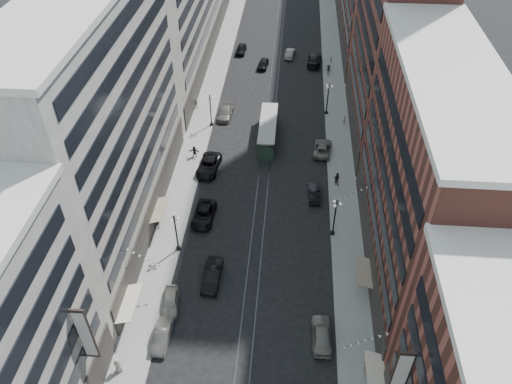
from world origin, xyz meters
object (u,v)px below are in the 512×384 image
(pedestrian_4, at_px, (366,368))
(lamppost_se_far, at_px, (335,216))
(car_10, at_px, (314,193))
(car_11, at_px, (322,148))
(streetcar, at_px, (268,132))
(car_2, at_px, (204,214))
(lamppost_sw_mid, at_px, (211,109))
(car_7, at_px, (209,165))
(pedestrian_extra_0, at_px, (331,58))
(car_9, at_px, (241,49))
(pedestrian_9, at_px, (328,70))
(pedestrian_6, at_px, (196,104))
(pedestrian_8, at_px, (344,120))
(lamppost_sw_far, at_px, (176,232))
(pedestrian_7, at_px, (337,179))
(lamppost_se_mid, at_px, (328,98))
(car_extra_0, at_px, (171,302))
(car_12, at_px, (314,60))
(car_4, at_px, (322,334))
(car_1, at_px, (162,336))
(pedestrian_5, at_px, (194,151))
(car_5, at_px, (212,275))
(pedestrian_1, at_px, (118,365))
(car_13, at_px, (263,64))
(pedestrian_2, at_px, (157,223))
(car_14, at_px, (290,53))

(pedestrian_4, bearing_deg, lamppost_se_far, -3.88)
(car_10, distance_m, car_11, 10.43)
(streetcar, xyz_separation_m, car_2, (-7.00, -18.33, -0.69))
(lamppost_sw_mid, height_order, car_7, lamppost_sw_mid)
(car_2, bearing_deg, pedestrian_extra_0, 71.34)
(car_9, relative_size, pedestrian_9, 2.38)
(streetcar, distance_m, pedestrian_6, 14.91)
(pedestrian_8, xyz_separation_m, pedestrian_extra_0, (-1.30, 21.99, -0.10))
(lamppost_sw_far, xyz_separation_m, car_10, (16.19, 10.90, -2.40))
(pedestrian_7, height_order, pedestrian_9, pedestrian_9)
(lamppost_se_mid, relative_size, pedestrian_9, 2.91)
(pedestrian_6, relative_size, car_extra_0, 0.40)
(car_12, bearing_deg, lamppost_sw_mid, 59.64)
(lamppost_sw_mid, height_order, car_12, lamppost_sw_mid)
(car_9, bearing_deg, car_2, -86.59)
(car_2, bearing_deg, car_4, -46.04)
(car_1, relative_size, car_9, 0.95)
(lamppost_sw_far, distance_m, pedestrian_5, 18.67)
(car_4, bearing_deg, pedestrian_8, -97.70)
(car_10, bearing_deg, car_9, -73.26)
(car_5, distance_m, car_10, 19.01)
(pedestrian_4, height_order, pedestrian_8, pedestrian_4)
(car_2, bearing_deg, pedestrian_6, 104.30)
(lamppost_se_far, height_order, pedestrian_1, lamppost_se_far)
(car_10, xyz_separation_m, pedestrian_8, (4.92, 17.99, 0.32))
(pedestrian_5, height_order, car_extra_0, pedestrian_5)
(car_9, relative_size, car_11, 0.85)
(car_12, xyz_separation_m, car_13, (-9.73, -2.15, -0.15))
(car_1, relative_size, pedestrian_7, 2.28)
(pedestrian_6, bearing_deg, lamppost_sw_mid, 146.66)
(car_1, height_order, pedestrian_4, pedestrian_4)
(pedestrian_9, bearing_deg, car_1, -88.14)
(car_11, bearing_deg, car_extra_0, 66.64)
(pedestrian_4, height_order, car_9, pedestrian_4)
(lamppost_se_far, xyz_separation_m, pedestrian_5, (-19.65, 14.51, -2.08))
(car_5, xyz_separation_m, pedestrian_6, (-8.00, 36.23, 0.15))
(streetcar, height_order, pedestrian_2, streetcar)
(car_1, xyz_separation_m, car_9, (1.20, 66.21, 0.06))
(car_9, height_order, pedestrian_7, pedestrian_7)
(lamppost_se_mid, bearing_deg, car_1, -111.67)
(car_14, bearing_deg, car_5, 89.01)
(car_4, distance_m, car_13, 59.63)
(car_extra_0, bearing_deg, car_14, 72.64)
(lamppost_sw_far, distance_m, car_4, 20.09)
(lamppost_se_far, distance_m, pedestrian_7, 9.96)
(car_extra_0, bearing_deg, streetcar, 68.15)
(car_1, bearing_deg, lamppost_sw_mid, 91.66)
(pedestrian_extra_0, bearing_deg, car_9, 123.35)
(pedestrian_2, bearing_deg, car_7, 92.96)
(car_9, distance_m, pedestrian_9, 18.99)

